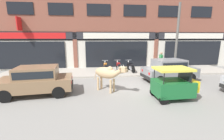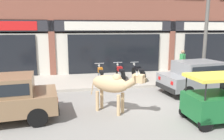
# 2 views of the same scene
# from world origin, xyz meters

# --- Properties ---
(ground_plane) EXTENTS (90.00, 90.00, 0.00)m
(ground_plane) POSITION_xyz_m (0.00, 0.00, 0.00)
(ground_plane) COLOR gray
(sidewalk) EXTENTS (19.00, 3.48, 0.13)m
(sidewalk) POSITION_xyz_m (0.00, 3.94, 0.07)
(sidewalk) COLOR #A8A093
(sidewalk) RESTS_ON ground
(shop_building) EXTENTS (23.00, 1.40, 8.79)m
(shop_building) POSITION_xyz_m (-0.00, 5.94, 4.17)
(shop_building) COLOR brown
(shop_building) RESTS_ON ground
(cow) EXTENTS (1.73, 1.61, 1.61)m
(cow) POSITION_xyz_m (-1.43, -0.62, 1.01)
(cow) COLOR tan
(cow) RESTS_ON ground
(car_0) EXTENTS (3.75, 2.02, 1.46)m
(car_0) POSITION_xyz_m (2.89, 0.98, 0.81)
(car_0) COLOR black
(car_0) RESTS_ON ground
(car_1) EXTENTS (3.73, 1.96, 1.46)m
(car_1) POSITION_xyz_m (-5.01, -0.72, 0.81)
(car_1) COLOR black
(car_1) RESTS_ON ground
(auto_rickshaw) EXTENTS (2.01, 1.21, 1.52)m
(auto_rickshaw) POSITION_xyz_m (1.61, -2.04, 0.66)
(auto_rickshaw) COLOR black
(auto_rickshaw) RESTS_ON ground
(motorcycle_0) EXTENTS (0.52, 1.81, 0.88)m
(motorcycle_0) POSITION_xyz_m (-1.24, 3.54, 0.52)
(motorcycle_0) COLOR black
(motorcycle_0) RESTS_ON sidewalk
(motorcycle_1) EXTENTS (0.52, 1.81, 0.88)m
(motorcycle_1) POSITION_xyz_m (-0.13, 3.65, 0.52)
(motorcycle_1) COLOR black
(motorcycle_1) RESTS_ON sidewalk
(motorcycle_2) EXTENTS (0.52, 1.81, 0.88)m
(motorcycle_2) POSITION_xyz_m (0.88, 3.59, 0.52)
(motorcycle_2) COLOR black
(motorcycle_2) RESTS_ON sidewalk
(pedestrian) EXTENTS (0.32, 0.44, 1.60)m
(pedestrian) POSITION_xyz_m (3.33, 3.29, 1.12)
(pedestrian) COLOR #2D2D33
(pedestrian) RESTS_ON sidewalk
(utility_pole) EXTENTS (0.18, 0.18, 5.24)m
(utility_pole) POSITION_xyz_m (4.11, 2.50, 2.75)
(utility_pole) COLOR #595651
(utility_pole) RESTS_ON sidewalk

